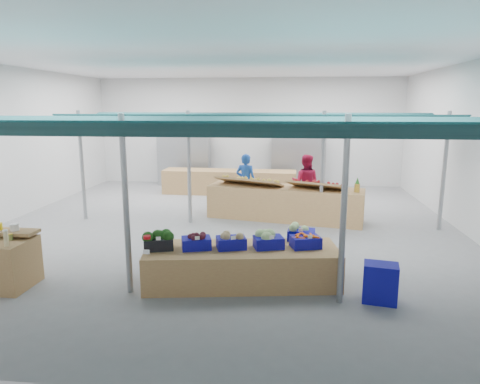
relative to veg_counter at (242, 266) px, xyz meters
The scene contains 23 objects.
floor 3.54m from the veg_counter, 103.96° to the left, with size 13.00×13.00×0.00m, color slate.
hall 5.45m from the veg_counter, 99.93° to the left, with size 13.00×13.00×13.00m.
pole_grid 2.24m from the veg_counter, 93.45° to the left, with size 10.00×4.60×3.00m.
awnings 2.97m from the veg_counter, 93.45° to the left, with size 9.50×7.08×0.30m.
back_shelving_left 10.03m from the veg_counter, 109.57° to the left, with size 2.00×0.50×2.00m, color #B23F33.
back_shelving_right 9.52m from the veg_counter, 83.05° to the left, with size 2.00×0.50×2.00m, color #B23F33.
veg_counter is the anchor object (origin of this frame).
fruit_counter 4.57m from the veg_counter, 81.20° to the left, with size 4.26×1.01×0.91m, color #9A6A43.
far_counter 7.96m from the veg_counter, 99.53° to the left, with size 4.75×0.95×0.85m, color #9A6A43.
crate_stack 2.34m from the veg_counter, 11.78° to the right, with size 0.53×0.37×0.64m, color #0E0D8D.
vendor_left 5.66m from the veg_counter, 95.09° to the left, with size 0.62×0.41×1.70m, color #18449F.
vendor_right 5.79m from the veg_counter, 76.97° to the left, with size 0.83×0.65×1.70m, color #AB153C.
crate_broccoli 1.53m from the veg_counter, behind, with size 0.58×0.48×0.35m.
crate_beets 0.92m from the veg_counter, behind, with size 0.58×0.48×0.29m.
crate_celeriac 0.51m from the veg_counter, behind, with size 0.58×0.48×0.31m.
crate_cabbage 0.68m from the veg_counter, ahead, with size 0.58×0.48×0.35m.
crate_carrots 1.21m from the veg_counter, ahead, with size 0.58×0.48×0.29m.
sparrow 1.71m from the veg_counter, 167.31° to the right, with size 0.12×0.09×0.11m.
pole_ribbon 1.84m from the veg_counter, 145.68° to the right, with size 0.12×0.12×0.28m.
apple_heap_yellow 4.69m from the veg_counter, 93.90° to the left, with size 2.02×1.37×0.27m.
apple_heap_red 4.58m from the veg_counter, 70.26° to the left, with size 1.65×1.22×0.27m.
pineapple 4.85m from the veg_counter, 57.56° to the left, with size 0.14×0.14×0.39m.
crate_extra 1.29m from the veg_counter, 29.15° to the left, with size 0.53×0.42×0.32m.
Camera 1 is at (1.64, -10.56, 3.11)m, focal length 32.00 mm.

